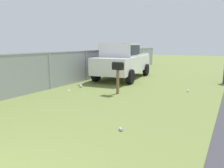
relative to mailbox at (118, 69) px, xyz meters
name	(u,v)px	position (x,y,z in m)	size (l,w,h in m)	color
mailbox	(118,69)	(0.00, 0.00, 0.00)	(0.24, 0.47, 1.32)	brown
pickup_truck	(122,60)	(3.59, 1.65, 0.05)	(5.19, 2.72, 2.09)	silver
fence_section	(100,63)	(3.38, 3.13, -0.14)	(19.13, 0.07, 1.68)	#9EA3A8
litter_bottle_near_hydrant	(188,91)	(1.90, -2.44, -1.01)	(0.07, 0.07, 0.22)	#B2D8BF
litter_can_far_scatter	(121,129)	(-3.30, -1.89, -1.02)	(0.07, 0.07, 0.12)	silver
litter_wrapper_midfield_b	(69,90)	(-0.50, 2.21, -1.05)	(0.12, 0.08, 0.01)	silver
litter_bag_by_mailbox	(81,86)	(0.26, 2.14, -0.98)	(0.14, 0.14, 0.14)	silver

